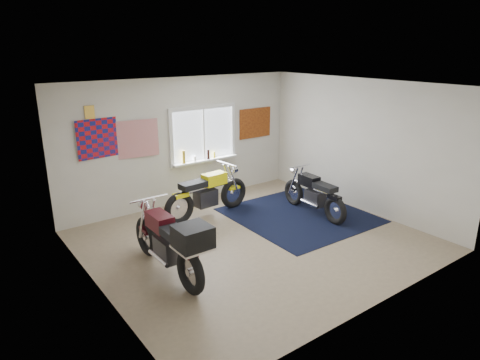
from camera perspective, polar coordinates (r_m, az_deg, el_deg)
ground at (r=7.67m, az=2.00°, el=-8.09°), size 5.50×5.50×0.00m
room_shell at (r=7.11m, az=2.14°, el=3.90°), size 5.50×5.50×5.50m
navy_rug at (r=8.82m, az=7.89°, el=-4.66°), size 2.55×2.65×0.01m
window_assembly at (r=9.42m, az=-4.90°, el=5.59°), size 1.66×0.17×1.26m
oil_bottles at (r=9.33m, az=-5.84°, el=3.18°), size 0.84×0.07×0.28m
flag_display at (r=8.32m, az=-19.43°, el=8.52°), size 1.60×0.10×1.17m
triumph_poster at (r=10.22m, az=2.03°, el=7.61°), size 0.90×0.03×0.70m
yellow_triumph at (r=8.61m, az=-4.40°, el=-1.95°), size 2.03×0.61×1.02m
black_chrome_bike at (r=8.81m, az=9.81°, el=-1.99°), size 0.55×1.81×0.93m
maroon_tourer at (r=6.40m, az=-9.16°, el=-8.30°), size 0.63×2.09×1.06m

